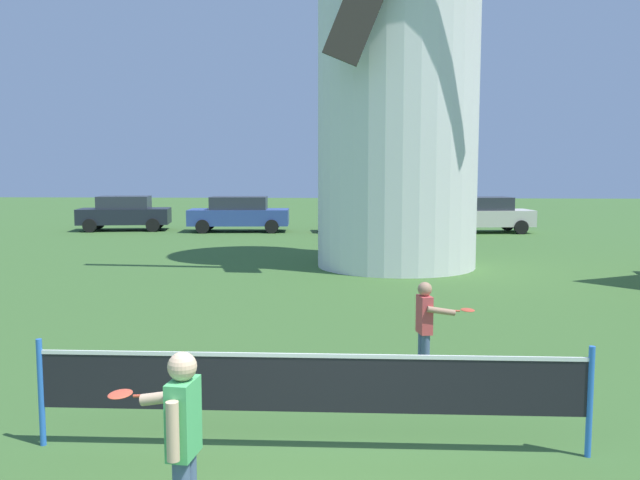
{
  "coord_description": "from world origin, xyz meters",
  "views": [
    {
      "loc": [
        0.43,
        -4.27,
        2.79
      ],
      "look_at": [
        0.01,
        4.08,
        1.89
      ],
      "focal_mm": 37.48,
      "sensor_mm": 36.0,
      "label": 1
    }
  ],
  "objects_px": {
    "player_far": "(426,323)",
    "parked_car_black": "(125,213)",
    "player_near": "(181,434)",
    "windmill": "(398,36)",
    "parked_car_blue": "(239,213)",
    "parked_car_cream": "(482,214)",
    "parked_car_red": "(365,214)",
    "tennis_net": "(310,384)"
  },
  "relations": [
    {
      "from": "parked_car_black",
      "to": "parked_car_blue",
      "type": "bearing_deg",
      "value": -3.57
    },
    {
      "from": "tennis_net",
      "to": "player_far",
      "type": "relative_size",
      "value": 4.29
    },
    {
      "from": "parked_car_red",
      "to": "parked_car_cream",
      "type": "height_order",
      "value": "same"
    },
    {
      "from": "player_near",
      "to": "parked_car_black",
      "type": "height_order",
      "value": "parked_car_black"
    },
    {
      "from": "player_near",
      "to": "parked_car_black",
      "type": "xyz_separation_m",
      "value": [
        -9.12,
        25.04,
        -0.01
      ]
    },
    {
      "from": "tennis_net",
      "to": "player_far",
      "type": "xyz_separation_m",
      "value": [
        1.41,
        2.54,
        0.04
      ]
    },
    {
      "from": "windmill",
      "to": "player_near",
      "type": "distance_m",
      "value": 15.66
    },
    {
      "from": "player_far",
      "to": "tennis_net",
      "type": "bearing_deg",
      "value": -119.0
    },
    {
      "from": "player_near",
      "to": "player_far",
      "type": "relative_size",
      "value": 1.13
    },
    {
      "from": "windmill",
      "to": "parked_car_black",
      "type": "bearing_deg",
      "value": 137.49
    },
    {
      "from": "player_near",
      "to": "parked_car_red",
      "type": "height_order",
      "value": "parked_car_red"
    },
    {
      "from": "parked_car_black",
      "to": "player_near",
      "type": "bearing_deg",
      "value": -69.99
    },
    {
      "from": "windmill",
      "to": "tennis_net",
      "type": "height_order",
      "value": "windmill"
    },
    {
      "from": "player_near",
      "to": "parked_car_blue",
      "type": "distance_m",
      "value": 25.0
    },
    {
      "from": "player_far",
      "to": "parked_car_red",
      "type": "distance_m",
      "value": 20.73
    },
    {
      "from": "player_far",
      "to": "parked_car_red",
      "type": "xyz_separation_m",
      "value": [
        -0.49,
        20.73,
        0.08
      ]
    },
    {
      "from": "parked_car_black",
      "to": "parked_car_blue",
      "type": "xyz_separation_m",
      "value": [
        5.3,
        -0.33,
        0.0
      ]
    },
    {
      "from": "player_near",
      "to": "parked_car_black",
      "type": "distance_m",
      "value": 26.65
    },
    {
      "from": "player_far",
      "to": "parked_car_black",
      "type": "relative_size",
      "value": 0.3
    },
    {
      "from": "player_near",
      "to": "player_far",
      "type": "xyz_separation_m",
      "value": [
        2.26,
        4.16,
        -0.09
      ]
    },
    {
      "from": "windmill",
      "to": "tennis_net",
      "type": "xyz_separation_m",
      "value": [
        -1.65,
        -12.77,
        -5.77
      ]
    },
    {
      "from": "tennis_net",
      "to": "parked_car_red",
      "type": "height_order",
      "value": "parked_car_red"
    },
    {
      "from": "windmill",
      "to": "parked_car_red",
      "type": "xyz_separation_m",
      "value": [
        -0.73,
        10.49,
        -5.65
      ]
    },
    {
      "from": "tennis_net",
      "to": "parked_car_red",
      "type": "relative_size",
      "value": 1.36
    },
    {
      "from": "parked_car_black",
      "to": "parked_car_blue",
      "type": "height_order",
      "value": "same"
    },
    {
      "from": "player_far",
      "to": "parked_car_cream",
      "type": "bearing_deg",
      "value": 77.32
    },
    {
      "from": "windmill",
      "to": "parked_car_black",
      "type": "distance_m",
      "value": 16.75
    },
    {
      "from": "windmill",
      "to": "parked_car_cream",
      "type": "relative_size",
      "value": 2.97
    },
    {
      "from": "windmill",
      "to": "player_near",
      "type": "relative_size",
      "value": 9.2
    },
    {
      "from": "player_near",
      "to": "tennis_net",
      "type": "bearing_deg",
      "value": 62.1
    },
    {
      "from": "windmill",
      "to": "parked_car_blue",
      "type": "xyz_separation_m",
      "value": [
        -6.32,
        10.32,
        -5.65
      ]
    },
    {
      "from": "player_far",
      "to": "parked_car_black",
      "type": "bearing_deg",
      "value": 118.59
    },
    {
      "from": "tennis_net",
      "to": "player_near",
      "type": "relative_size",
      "value": 3.79
    },
    {
      "from": "player_far",
      "to": "parked_car_black",
      "type": "xyz_separation_m",
      "value": [
        -11.38,
        20.89,
        0.08
      ]
    },
    {
      "from": "player_near",
      "to": "parked_car_black",
      "type": "bearing_deg",
      "value": 110.01
    },
    {
      "from": "parked_car_blue",
      "to": "parked_car_red",
      "type": "bearing_deg",
      "value": 1.75
    },
    {
      "from": "parked_car_red",
      "to": "player_near",
      "type": "bearing_deg",
      "value": -94.09
    },
    {
      "from": "parked_car_black",
      "to": "parked_car_blue",
      "type": "relative_size",
      "value": 0.94
    },
    {
      "from": "parked_car_red",
      "to": "parked_car_cream",
      "type": "distance_m",
      "value": 5.13
    },
    {
      "from": "parked_car_blue",
      "to": "parked_car_cream",
      "type": "xyz_separation_m",
      "value": [
        10.73,
        0.1,
        -0.0
      ]
    },
    {
      "from": "parked_car_red",
      "to": "parked_car_black",
      "type": "bearing_deg",
      "value": 179.16
    },
    {
      "from": "tennis_net",
      "to": "parked_car_blue",
      "type": "xyz_separation_m",
      "value": [
        -4.67,
        23.09,
        0.12
      ]
    }
  ]
}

